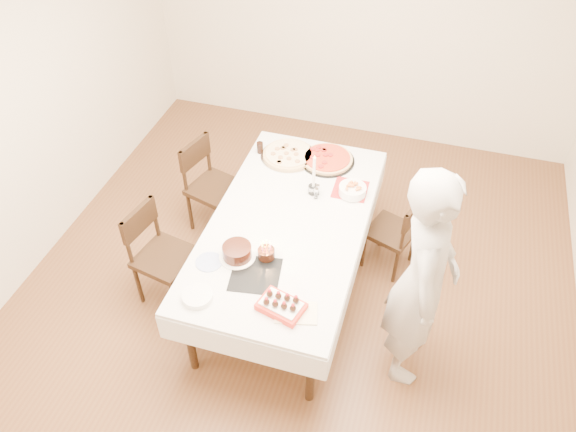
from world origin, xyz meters
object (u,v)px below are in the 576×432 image
(taper_candle, at_px, (314,174))
(strawberry_box, at_px, (281,305))
(layer_cake, at_px, (237,252))
(pizza_white, at_px, (289,155))
(chair_right_savory, at_px, (391,231))
(cola_glass, at_px, (260,148))
(dining_table, at_px, (288,255))
(birthday_cake, at_px, (266,250))
(chair_left_savory, at_px, (215,188))
(pizza_pepperoni, at_px, (327,159))
(person, at_px, (423,281))
(pasta_bowl, at_px, (352,190))
(chair_left_dessert, at_px, (165,258))

(taper_candle, relative_size, strawberry_box, 1.28)
(taper_candle, height_order, layer_cake, taper_candle)
(pizza_white, distance_m, strawberry_box, 1.63)
(chair_right_savory, height_order, layer_cake, layer_cake)
(taper_candle, height_order, cola_glass, taper_candle)
(dining_table, relative_size, layer_cake, 8.20)
(taper_candle, distance_m, birthday_cake, 0.79)
(chair_left_savory, bearing_deg, pizza_pepperoni, -147.79)
(chair_left_savory, xyz_separation_m, person, (1.87, -0.95, 0.45))
(layer_cake, bearing_deg, chair_left_savory, 121.45)
(pasta_bowl, xyz_separation_m, taper_candle, (-0.30, -0.07, 0.15))
(layer_cake, relative_size, strawberry_box, 0.89)
(chair_right_savory, height_order, pasta_bowl, pasta_bowl)
(dining_table, xyz_separation_m, chair_left_savory, (-0.84, 0.53, 0.07))
(person, relative_size, pasta_bowl, 8.23)
(chair_left_dessert, height_order, layer_cake, chair_left_dessert)
(chair_left_dessert, relative_size, pizza_pepperoni, 1.88)
(strawberry_box, bearing_deg, dining_table, 103.70)
(cola_glass, xyz_separation_m, layer_cake, (0.24, -1.21, 0.00))
(chair_left_savory, distance_m, birthday_cake, 1.28)
(dining_table, height_order, pizza_white, pizza_white)
(dining_table, height_order, layer_cake, layer_cake)
(pizza_white, relative_size, layer_cake, 1.85)
(chair_left_dessert, relative_size, taper_candle, 2.34)
(pizza_white, bearing_deg, strawberry_box, -75.00)
(cola_glass, bearing_deg, chair_left_savory, -147.12)
(dining_table, distance_m, birthday_cake, 0.60)
(chair_right_savory, relative_size, cola_glass, 7.54)
(dining_table, xyz_separation_m, chair_right_savory, (0.75, 0.50, 0.01))
(pizza_white, height_order, birthday_cake, birthday_cake)
(chair_right_savory, xyz_separation_m, chair_left_dessert, (-1.64, -0.86, 0.06))
(chair_left_savory, distance_m, taper_candle, 1.07)
(chair_left_savory, distance_m, cola_glass, 0.56)
(chair_right_savory, distance_m, pizza_pepperoni, 0.81)
(pizza_pepperoni, height_order, layer_cake, layer_cake)
(dining_table, xyz_separation_m, person, (1.03, -0.42, 0.51))
(pizza_white, distance_m, taper_candle, 0.54)
(taper_candle, height_order, birthday_cake, taper_candle)
(layer_cake, bearing_deg, pizza_white, 89.51)
(chair_right_savory, relative_size, chair_left_dessert, 0.87)
(taper_candle, relative_size, layer_cake, 1.44)
(chair_left_savory, height_order, pasta_bowl, chair_left_savory)
(dining_table, bearing_deg, cola_glass, 122.26)
(chair_left_dessert, distance_m, person, 1.98)
(dining_table, height_order, chair_left_dessert, chair_left_dessert)
(dining_table, relative_size, pizza_pepperoni, 4.58)
(dining_table, distance_m, person, 1.23)
(person, xyz_separation_m, layer_cake, (-1.27, -0.03, -0.09))
(chair_left_dessert, xyz_separation_m, taper_candle, (0.99, 0.73, 0.50))
(dining_table, height_order, taper_candle, taper_candle)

